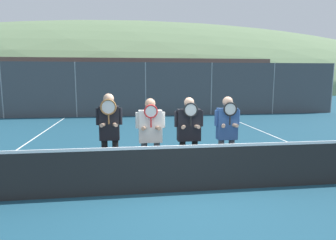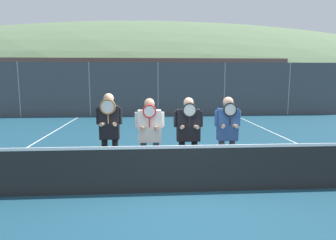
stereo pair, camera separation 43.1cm
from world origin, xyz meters
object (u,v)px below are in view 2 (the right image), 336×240
at_px(player_leftmost, 109,129).
at_px(player_rightmost, 227,131).
at_px(player_center_left, 150,132).
at_px(car_left_of_center, 139,97).
at_px(car_far_left, 56,97).
at_px(player_center_right, 188,131).
at_px(car_center, 221,96).

relative_size(player_leftmost, player_rightmost, 1.04).
xyz_separation_m(player_leftmost, player_rightmost, (2.52, -0.10, -0.04)).
distance_m(player_center_left, player_rightmost, 1.67).
height_order(player_center_left, car_left_of_center, player_center_left).
relative_size(player_center_left, car_far_left, 0.41).
height_order(player_center_right, player_rightmost, player_rightmost).
bearing_deg(car_left_of_center, player_center_left, -87.22).
bearing_deg(player_leftmost, player_rightmost, -2.26).
xyz_separation_m(player_center_left, car_center, (4.80, 13.20, -0.15)).
height_order(player_center_left, player_rightmost, player_rightmost).
bearing_deg(player_rightmost, car_left_of_center, 99.98).
relative_size(player_center_left, player_center_right, 0.99).
height_order(player_center_left, player_center_right, player_center_right).
bearing_deg(player_center_right, player_rightmost, 0.67).
bearing_deg(car_center, car_far_left, 179.54).
height_order(player_center_left, car_far_left, player_center_left).
relative_size(player_rightmost, car_far_left, 0.41).
xyz_separation_m(player_center_right, car_center, (3.97, 13.20, -0.16)).
relative_size(player_rightmost, car_left_of_center, 0.38).
distance_m(player_center_left, car_far_left, 14.54).
distance_m(player_rightmost, car_center, 13.56).
distance_m(player_leftmost, car_left_of_center, 12.98).
bearing_deg(car_left_of_center, player_center_right, -83.65).
distance_m(car_left_of_center, car_center, 5.43).
relative_size(player_leftmost, car_left_of_center, 0.40).
bearing_deg(player_center_right, car_left_of_center, 96.35).
distance_m(player_center_right, car_far_left, 14.88).
xyz_separation_m(player_rightmost, car_center, (3.13, 13.19, -0.16)).
bearing_deg(player_leftmost, player_center_left, -7.71).
height_order(player_rightmost, car_center, player_rightmost).
bearing_deg(player_center_right, car_center, 73.24).
bearing_deg(player_center_left, car_far_left, 113.90).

